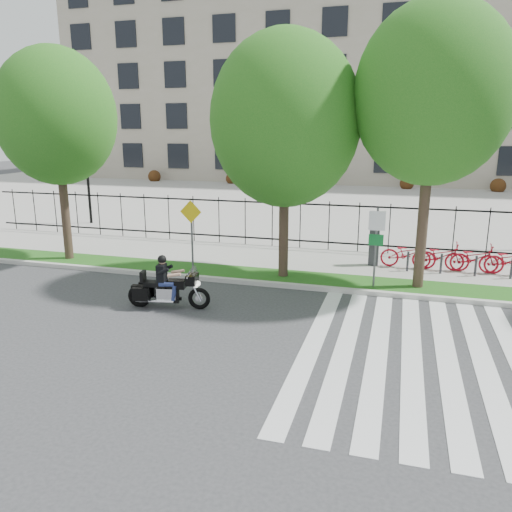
# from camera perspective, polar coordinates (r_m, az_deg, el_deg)

# --- Properties ---
(ground) EXTENTS (120.00, 120.00, 0.00)m
(ground) POSITION_cam_1_polar(r_m,az_deg,el_deg) (12.63, -3.46, -8.85)
(ground) COLOR #333335
(ground) RESTS_ON ground
(curb) EXTENTS (60.00, 0.20, 0.15)m
(curb) POSITION_cam_1_polar(r_m,az_deg,el_deg) (16.29, 1.42, -3.20)
(curb) COLOR #B9B7AE
(curb) RESTS_ON ground
(grass_verge) EXTENTS (60.00, 1.50, 0.15)m
(grass_verge) POSITION_cam_1_polar(r_m,az_deg,el_deg) (17.08, 2.16, -2.39)
(grass_verge) COLOR #1F4D13
(grass_verge) RESTS_ON ground
(sidewalk) EXTENTS (60.00, 3.50, 0.15)m
(sidewalk) POSITION_cam_1_polar(r_m,az_deg,el_deg) (19.42, 3.97, -0.37)
(sidewalk) COLOR #A3A099
(sidewalk) RESTS_ON ground
(plaza) EXTENTS (80.00, 34.00, 0.10)m
(plaza) POSITION_cam_1_polar(r_m,az_deg,el_deg) (36.48, 9.99, 6.23)
(plaza) COLOR #A3A099
(plaza) RESTS_ON ground
(crosswalk_stripes) EXTENTS (5.70, 8.00, 0.01)m
(crosswalk_stripes) POSITION_cam_1_polar(r_m,az_deg,el_deg) (12.01, 19.19, -10.89)
(crosswalk_stripes) COLOR silver
(crosswalk_stripes) RESTS_ON ground
(iron_fence) EXTENTS (30.00, 0.06, 2.00)m
(iron_fence) POSITION_cam_1_polar(r_m,az_deg,el_deg) (20.86, 5.07, 3.65)
(iron_fence) COLOR black
(iron_fence) RESTS_ON sidewalk
(office_building) EXTENTS (60.00, 21.90, 20.15)m
(office_building) POSITION_cam_1_polar(r_m,az_deg,el_deg) (56.21, 12.93, 18.94)
(office_building) COLOR gray
(office_building) RESTS_ON ground
(lamp_post_left) EXTENTS (1.06, 0.70, 4.25)m
(lamp_post_left) POSITION_cam_1_polar(r_m,az_deg,el_deg) (28.01, -18.79, 9.87)
(lamp_post_left) COLOR black
(lamp_post_left) RESTS_ON ground
(street_tree_0) EXTENTS (4.28, 4.28, 7.73)m
(street_tree_0) POSITION_cam_1_polar(r_m,az_deg,el_deg) (20.02, -21.86, 14.53)
(street_tree_0) COLOR #3A2A1F
(street_tree_0) RESTS_ON grass_verge
(street_tree_1) EXTENTS (4.79, 4.79, 7.86)m
(street_tree_1) POSITION_cam_1_polar(r_m,az_deg,el_deg) (16.31, 3.35, 15.24)
(street_tree_1) COLOR #3A2A1F
(street_tree_1) RESTS_ON grass_verge
(street_tree_2) EXTENTS (4.59, 4.59, 8.45)m
(street_tree_2) POSITION_cam_1_polar(r_m,az_deg,el_deg) (15.92, 19.61, 17.02)
(street_tree_2) COLOR #3A2A1F
(street_tree_2) RESTS_ON grass_verge
(bike_share_station) EXTENTS (8.93, 0.87, 1.50)m
(bike_share_station) POSITION_cam_1_polar(r_m,az_deg,el_deg) (18.96, 26.78, -0.43)
(bike_share_station) COLOR #2D2D33
(bike_share_station) RESTS_ON sidewalk
(sign_pole_regulatory) EXTENTS (0.50, 0.09, 2.50)m
(sign_pole_regulatory) POSITION_cam_1_polar(r_m,az_deg,el_deg) (15.84, 13.57, 2.13)
(sign_pole_regulatory) COLOR #59595B
(sign_pole_regulatory) RESTS_ON grass_verge
(sign_pole_warning) EXTENTS (0.78, 0.09, 2.49)m
(sign_pole_warning) POSITION_cam_1_polar(r_m,az_deg,el_deg) (17.26, -7.39, 3.38)
(sign_pole_warning) COLOR #59595B
(sign_pole_warning) RESTS_ON grass_verge
(motorcycle_rider) EXTENTS (2.40, 0.88, 1.86)m
(motorcycle_rider) POSITION_cam_1_polar(r_m,az_deg,el_deg) (14.39, -10.04, -3.51)
(motorcycle_rider) COLOR black
(motorcycle_rider) RESTS_ON ground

